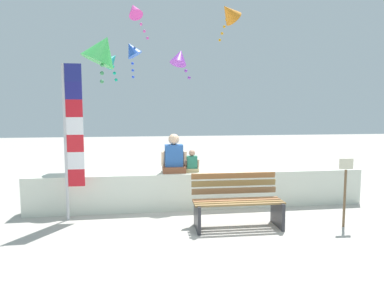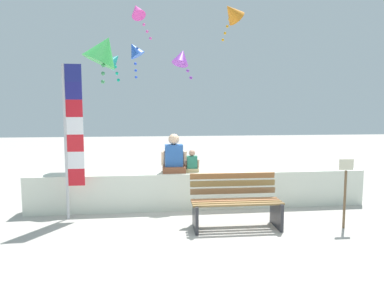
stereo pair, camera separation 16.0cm
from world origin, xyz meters
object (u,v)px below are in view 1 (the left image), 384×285
(flag_banner, at_px, (71,133))
(kite_green, at_px, (102,49))
(person_adult, at_px, (174,157))
(park_bench, at_px, (237,203))
(sign_post, at_px, (345,186))
(person_child, at_px, (192,163))
(kite_purple, at_px, (180,57))
(kite_magenta, at_px, (135,10))
(kite_blue, at_px, (132,50))
(kite_teal, at_px, (111,60))
(kite_orange, at_px, (229,13))

(flag_banner, xyz_separation_m, kite_green, (0.40, 1.39, 1.71))
(person_adult, bearing_deg, kite_green, 148.17)
(park_bench, height_order, flag_banner, flag_banner)
(park_bench, height_order, sign_post, sign_post)
(person_child, xyz_separation_m, kite_purple, (-0.05, 1.96, 2.42))
(park_bench, bearing_deg, kite_magenta, 112.93)
(park_bench, relative_size, person_child, 3.38)
(kite_blue, bearing_deg, kite_teal, -133.22)
(person_adult, xyz_separation_m, kite_teal, (-1.43, 2.42, 2.25))
(flag_banner, relative_size, kite_magenta, 2.67)
(kite_magenta, bearing_deg, person_child, -68.59)
(kite_purple, relative_size, sign_post, 0.71)
(park_bench, height_order, kite_teal, kite_teal)
(person_adult, bearing_deg, flag_banner, -165.59)
(park_bench, height_order, kite_purple, kite_purple)
(park_bench, bearing_deg, kite_blue, 114.46)
(kite_magenta, xyz_separation_m, kite_green, (-0.63, -2.16, -1.48))
(kite_magenta, height_order, kite_purple, kite_magenta)
(kite_blue, bearing_deg, kite_purple, -38.82)
(flag_banner, relative_size, kite_purple, 3.34)
(park_bench, relative_size, kite_orange, 1.34)
(kite_blue, height_order, kite_green, kite_blue)
(person_adult, relative_size, sign_post, 0.66)
(flag_banner, height_order, kite_orange, kite_orange)
(person_adult, xyz_separation_m, kite_blue, (-0.92, 2.96, 2.63))
(park_bench, relative_size, kite_blue, 1.47)
(park_bench, distance_m, kite_blue, 5.61)
(kite_green, bearing_deg, person_child, -26.40)
(kite_magenta, distance_m, kite_orange, 2.73)
(kite_purple, relative_size, kite_blue, 0.81)
(kite_green, bearing_deg, kite_orange, 33.89)
(kite_orange, bearing_deg, park_bench, -101.92)
(person_adult, distance_m, kite_purple, 3.03)
(kite_blue, bearing_deg, park_bench, -65.54)
(person_child, xyz_separation_m, kite_magenta, (-1.20, 3.07, 3.85))
(kite_purple, distance_m, sign_post, 4.97)
(flag_banner, distance_m, kite_orange, 6.16)
(kite_magenta, bearing_deg, kite_purple, -43.76)
(kite_orange, height_order, kite_teal, kite_orange)
(kite_purple, height_order, kite_blue, kite_blue)
(kite_teal, bearing_deg, person_child, -53.36)
(kite_green, distance_m, sign_post, 5.50)
(park_bench, distance_m, flag_banner, 3.15)
(park_bench, relative_size, kite_teal, 1.80)
(kite_purple, bearing_deg, flag_banner, -131.82)
(kite_purple, distance_m, kite_blue, 1.63)
(flag_banner, distance_m, kite_green, 2.24)
(kite_orange, bearing_deg, kite_purple, -142.59)
(flag_banner, relative_size, kite_orange, 2.47)
(kite_teal, bearing_deg, flag_banner, -98.39)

